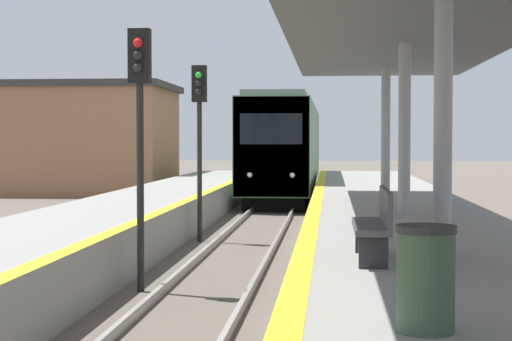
{
  "coord_description": "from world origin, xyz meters",
  "views": [
    {
      "loc": [
        2.02,
        -2.69,
        2.53
      ],
      "look_at": [
        0.01,
        20.25,
        1.7
      ],
      "focal_mm": 60.0,
      "sensor_mm": 36.0,
      "label": 1
    }
  ],
  "objects_px": {
    "signal_mid": "(140,108)",
    "trash_bin": "(426,278)",
    "signal_far": "(199,118)",
    "train": "(287,147)",
    "bench": "(376,222)"
  },
  "relations": [
    {
      "from": "signal_far",
      "to": "bench",
      "type": "xyz_separation_m",
      "value": [
        3.82,
        -9.83,
        -1.58
      ]
    },
    {
      "from": "train",
      "to": "signal_mid",
      "type": "xyz_separation_m",
      "value": [
        -1.13,
        -25.61,
        0.88
      ]
    },
    {
      "from": "train",
      "to": "trash_bin",
      "type": "bearing_deg",
      "value": -85.11
    },
    {
      "from": "trash_bin",
      "to": "signal_far",
      "type": "bearing_deg",
      "value": 106.03
    },
    {
      "from": "train",
      "to": "signal_mid",
      "type": "bearing_deg",
      "value": -92.52
    },
    {
      "from": "signal_mid",
      "to": "signal_far",
      "type": "height_order",
      "value": "same"
    },
    {
      "from": "train",
      "to": "trash_bin",
      "type": "xyz_separation_m",
      "value": [
        2.78,
        -32.56,
        -0.76
      ]
    },
    {
      "from": "signal_far",
      "to": "trash_bin",
      "type": "bearing_deg",
      "value": -73.97
    },
    {
      "from": "signal_mid",
      "to": "signal_far",
      "type": "distance_m",
      "value": 6.98
    },
    {
      "from": "signal_mid",
      "to": "trash_bin",
      "type": "height_order",
      "value": "signal_mid"
    },
    {
      "from": "signal_far",
      "to": "trash_bin",
      "type": "xyz_separation_m",
      "value": [
        4.0,
        -13.92,
        -1.64
      ]
    },
    {
      "from": "signal_mid",
      "to": "signal_far",
      "type": "relative_size",
      "value": 1.0
    },
    {
      "from": "train",
      "to": "bench",
      "type": "height_order",
      "value": "train"
    },
    {
      "from": "signal_far",
      "to": "bench",
      "type": "height_order",
      "value": "signal_far"
    },
    {
      "from": "signal_far",
      "to": "train",
      "type": "bearing_deg",
      "value": 86.27
    }
  ]
}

